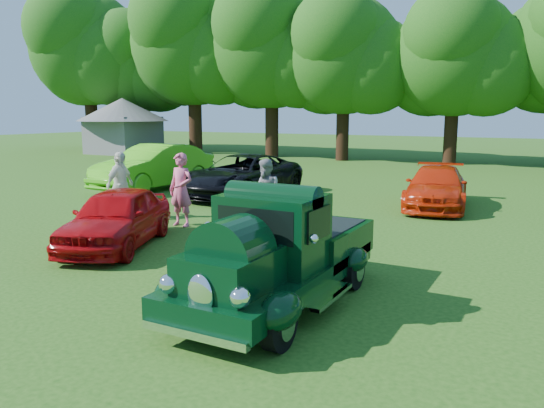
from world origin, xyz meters
The scene contains 11 objects.
ground centered at (0.00, 0.00, 0.00)m, with size 120.00×120.00×0.00m, color #1C4810.
hero_pickup centered at (1.86, -0.60, 0.74)m, with size 2.03×4.35×1.70m.
red_convertible centered at (-2.83, 0.80, 0.64)m, with size 1.51×3.76×1.28m, color #A6070A.
back_car_lime centered at (-8.03, 8.05, 0.84)m, with size 1.79×5.12×1.69m, color #43B017.
back_car_black centered at (-4.19, 8.15, 0.72)m, with size 2.38×5.17×1.44m, color black.
back_car_orange centered at (2.23, 9.02, 0.62)m, with size 1.75×4.30×1.25m, color #B82106.
spectator_pink centered at (-2.94, 3.18, 0.93)m, with size 0.68×0.45×1.87m, color #D6587E.
spectator_grey centered at (-1.03, 4.18, 0.86)m, with size 0.84×0.65×1.72m, color gray.
spectator_white centered at (-5.01, 3.17, 0.92)m, with size 1.07×0.45×1.83m, color silver.
gazebo centered at (-22.00, 21.00, 2.40)m, with size 6.40×6.40×3.90m.
tree_line centered at (0.68, 24.03, 7.21)m, with size 64.13×10.93×12.46m.
Camera 1 is at (5.43, -7.43, 2.86)m, focal length 35.00 mm.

